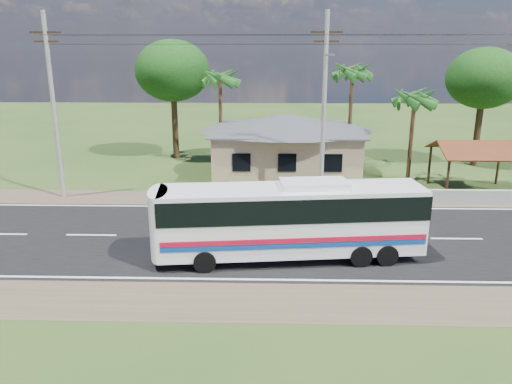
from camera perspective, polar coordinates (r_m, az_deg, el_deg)
ground at (r=24.67m, az=1.86°, el=-5.19°), size 120.00×120.00×0.00m
road at (r=24.67m, az=1.86°, el=-5.17°), size 120.00×16.00×0.03m
house at (r=36.53m, az=3.40°, el=6.22°), size 12.40×10.00×5.00m
waiting_shed at (r=34.67m, az=23.94°, el=4.43°), size 5.20×4.48×3.35m
concrete_barrier at (r=32.20m, az=23.71°, el=-0.56°), size 7.00×0.30×0.90m
utility_poles at (r=29.75m, az=7.14°, el=9.89°), size 32.80×2.22×11.00m
palm_near at (r=35.45m, az=17.68°, el=10.19°), size 2.80×2.80×6.70m
palm_mid at (r=38.98m, az=10.97°, el=13.28°), size 2.80×2.80×8.20m
palm_far at (r=39.21m, az=-4.14°, el=12.84°), size 2.80×2.80×7.70m
tree_behind_house at (r=41.73m, az=-9.51°, el=13.48°), size 6.00×6.00×9.61m
tree_behind_shed at (r=42.23m, az=24.62°, el=11.70°), size 5.60×5.60×9.02m
coach_bus at (r=21.63m, az=4.12°, el=-2.65°), size 11.60×3.69×3.54m
motorcycle at (r=31.52m, az=5.65°, el=0.52°), size 1.90×0.71×0.99m
person at (r=29.02m, az=14.93°, el=-0.77°), size 0.63×0.48×1.57m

